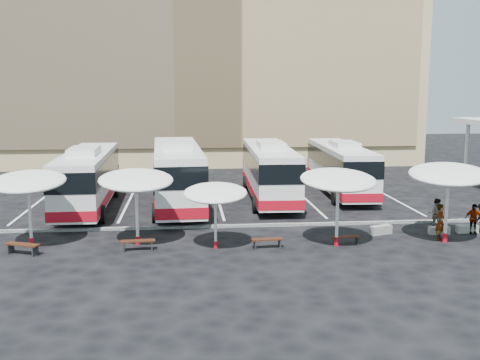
{
  "coord_description": "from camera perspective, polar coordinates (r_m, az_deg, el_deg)",
  "views": [
    {
      "loc": [
        -2.1,
        -29.22,
        7.54
      ],
      "look_at": [
        1.0,
        3.0,
        2.2
      ],
      "focal_mm": 42.0,
      "sensor_mm": 36.0,
      "label": 1
    }
  ],
  "objects": [
    {
      "name": "bay_lines",
      "position": [
        38.03,
        -2.22,
        -2.07
      ],
      "size": [
        24.15,
        12.0,
        0.01
      ],
      "color": "white",
      "rests_on": "ground"
    },
    {
      "name": "sandstone_building",
      "position": [
        61.33,
        -3.63,
        14.11
      ],
      "size": [
        42.0,
        18.25,
        29.6
      ],
      "color": "tan",
      "rests_on": "ground"
    },
    {
      "name": "sunshade_1",
      "position": [
        27.2,
        -10.53,
        -0.04
      ],
      "size": [
        4.16,
        4.2,
        3.73
      ],
      "rotation": [
        0.0,
        0.0,
        0.19
      ],
      "color": "white",
      "rests_on": "ground"
    },
    {
      "name": "bus_2",
      "position": [
        38.11,
        2.97,
        1.09
      ],
      "size": [
        3.25,
        12.78,
        4.03
      ],
      "rotation": [
        0.0,
        0.0,
        -0.03
      ],
      "color": "white",
      "rests_on": "ground"
    },
    {
      "name": "sunshade_2",
      "position": [
        26.23,
        -2.52,
        -1.34
      ],
      "size": [
        3.3,
        3.34,
        3.14
      ],
      "rotation": [
        0.0,
        0.0,
        -0.11
      ],
      "color": "white",
      "rests_on": "ground"
    },
    {
      "name": "bus_0",
      "position": [
        36.4,
        -15.2,
        0.33
      ],
      "size": [
        3.13,
        12.57,
        3.97
      ],
      "rotation": [
        0.0,
        0.0,
        0.02
      ],
      "color": "white",
      "rests_on": "ground"
    },
    {
      "name": "passenger_0",
      "position": [
        29.72,
        19.71,
        -4.06
      ],
      "size": [
        0.76,
        0.8,
        1.84
      ],
      "primitive_type": "imported",
      "rotation": [
        0.0,
        0.0,
        0.92
      ],
      "color": "black",
      "rests_on": "ground"
    },
    {
      "name": "conc_bench_2",
      "position": [
        31.87,
        22.07,
        -4.64
      ],
      "size": [
        1.12,
        0.43,
        0.41
      ],
      "primitive_type": "cube",
      "rotation": [
        0.0,
        0.0,
        -0.06
      ],
      "color": "gray",
      "rests_on": "ground"
    },
    {
      "name": "sunshade_0",
      "position": [
        28.3,
        -20.74,
        -0.18
      ],
      "size": [
        3.55,
        3.6,
        3.7
      ],
      "rotation": [
        0.0,
        0.0,
        -0.01
      ],
      "color": "white",
      "rests_on": "ground"
    },
    {
      "name": "wood_bench_0",
      "position": [
        27.61,
        -21.22,
        -6.29
      ],
      "size": [
        1.7,
        1.05,
        0.51
      ],
      "rotation": [
        0.0,
        0.0,
        -0.4
      ],
      "color": "black",
      "rests_on": "ground"
    },
    {
      "name": "ground",
      "position": [
        30.25,
        -1.35,
        -5.07
      ],
      "size": [
        120.0,
        120.0,
        0.0
      ],
      "primitive_type": "plane",
      "color": "black",
      "rests_on": "ground"
    },
    {
      "name": "curb_divider",
      "position": [
        30.71,
        -1.41,
        -4.7
      ],
      "size": [
        34.0,
        0.25,
        0.15
      ],
      "primitive_type": "cube",
      "color": "black",
      "rests_on": "ground"
    },
    {
      "name": "bus_3",
      "position": [
        40.78,
        10.15,
        1.37
      ],
      "size": [
        3.17,
        12.22,
        3.85
      ],
      "rotation": [
        0.0,
        0.0,
        -0.04
      ],
      "color": "white",
      "rests_on": "ground"
    },
    {
      "name": "passenger_2",
      "position": [
        31.64,
        22.62,
        -3.67
      ],
      "size": [
        0.95,
        0.43,
        1.59
      ],
      "primitive_type": "imported",
      "rotation": [
        0.0,
        0.0,
        -0.05
      ],
      "color": "black",
      "rests_on": "ground"
    },
    {
      "name": "wood_bench_3",
      "position": [
        27.81,
        10.71,
        -5.83
      ],
      "size": [
        1.42,
        0.47,
        0.43
      ],
      "rotation": [
        0.0,
        0.0,
        0.07
      ],
      "color": "black",
      "rests_on": "ground"
    },
    {
      "name": "passenger_1",
      "position": [
        31.88,
        19.33,
        -3.28
      ],
      "size": [
        1.04,
        0.99,
        1.7
      ],
      "primitive_type": "imported",
      "rotation": [
        0.0,
        0.0,
        2.56
      ],
      "color": "black",
      "rests_on": "ground"
    },
    {
      "name": "wood_bench_1",
      "position": [
        26.82,
        -10.33,
        -6.28
      ],
      "size": [
        1.62,
        0.54,
        0.49
      ],
      "rotation": [
        0.0,
        0.0,
        0.07
      ],
      "color": "black",
      "rests_on": "ground"
    },
    {
      "name": "sunshade_3",
      "position": [
        26.96,
        9.95,
        -0.01
      ],
      "size": [
        3.76,
        3.81,
        3.78
      ],
      "rotation": [
        0.0,
        0.0,
        0.04
      ],
      "color": "white",
      "rests_on": "ground"
    },
    {
      "name": "sunshade_4",
      "position": [
        29.02,
        20.44,
        0.53
      ],
      "size": [
        4.95,
        4.98,
        3.98
      ],
      "rotation": [
        0.0,
        0.0,
        -0.38
      ],
      "color": "white",
      "rests_on": "ground"
    },
    {
      "name": "wood_bench_2",
      "position": [
        26.8,
        2.79,
        -6.19
      ],
      "size": [
        1.53,
        0.5,
        0.46
      ],
      "rotation": [
        0.0,
        0.0,
        0.07
      ],
      "color": "black",
      "rests_on": "ground"
    },
    {
      "name": "bus_1",
      "position": [
        36.22,
        -6.41,
        0.83
      ],
      "size": [
        3.64,
        13.68,
        4.3
      ],
      "rotation": [
        0.0,
        0.0,
        0.05
      ],
      "color": "white",
      "rests_on": "ground"
    },
    {
      "name": "conc_bench_1",
      "position": [
        31.08,
        19.56,
        -4.84
      ],
      "size": [
        1.08,
        0.39,
        0.4
      ],
      "primitive_type": "cube",
      "rotation": [
        0.0,
        0.0,
        -0.03
      ],
      "color": "gray",
      "rests_on": "ground"
    },
    {
      "name": "conc_bench_0",
      "position": [
        30.2,
        14.11,
        -4.94
      ],
      "size": [
        1.27,
        0.79,
        0.45
      ],
      "primitive_type": "cube",
      "rotation": [
        0.0,
        0.0,
        0.36
      ],
      "color": "gray",
      "rests_on": "ground"
    }
  ]
}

